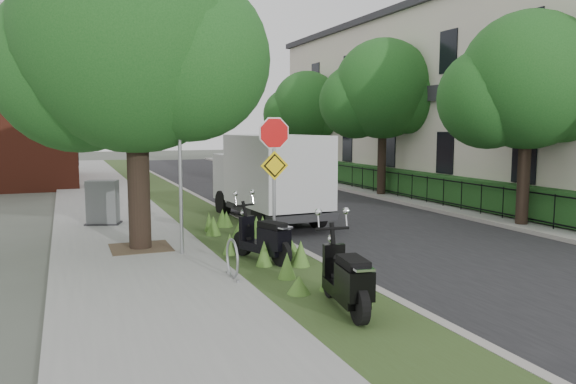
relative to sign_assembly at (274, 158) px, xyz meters
name	(u,v)px	position (x,y,z in m)	size (l,w,h in m)	color
ground	(343,264)	(1.40, -0.58, -2.33)	(120.00, 120.00, 0.00)	#4C5147
sidewalk_near	(108,210)	(-2.85, 9.42, -2.27)	(3.50, 60.00, 0.12)	gray
verge	(184,206)	(-0.10, 9.42, -2.27)	(2.00, 60.00, 0.12)	#35471E
kerb_near	(211,204)	(0.90, 9.42, -2.26)	(0.20, 60.00, 0.13)	#9E9991
road	(295,201)	(4.40, 9.42, -2.32)	(7.00, 60.00, 0.01)	black
kerb_far	(371,196)	(7.90, 9.42, -2.26)	(0.20, 60.00, 0.13)	#9E9991
footpath_far	(405,194)	(9.60, 9.42, -2.27)	(3.20, 60.00, 0.12)	gray
street_tree_main	(131,48)	(-2.68, 2.28, 2.48)	(6.21, 5.54, 7.66)	black
bare_post	(180,166)	(-1.80, 1.22, -0.21)	(0.08, 0.08, 4.00)	#A5A8AD
bike_hoop	(232,258)	(-1.30, -1.18, -1.83)	(0.06, 0.78, 0.77)	#A5A8AD
sign_assembly	(274,158)	(0.00, 0.00, 0.00)	(0.94, 0.08, 3.22)	#A5A8AD
fence_far	(385,181)	(8.60, 9.42, -1.66)	(0.04, 24.00, 1.00)	black
hedge_far	(399,180)	(9.30, 9.42, -1.66)	(1.00, 24.00, 1.10)	#1D4117
terrace_houses	(469,101)	(12.89, 9.42, 1.83)	(7.40, 26.40, 8.20)	beige
far_tree_a	(525,88)	(8.34, 1.46, 1.80)	(4.60, 4.10, 6.22)	black
far_tree_b	(381,94)	(8.34, 9.46, 2.04)	(4.83, 4.31, 6.56)	black
far_tree_c	(306,109)	(8.34, 17.46, 1.63)	(4.37, 3.89, 5.93)	black
scooter_near	(349,286)	(-0.22, -3.89, -1.75)	(0.58, 1.95, 0.93)	black
scooter_far	(267,242)	(-0.27, -0.28, -1.77)	(0.82, 1.80, 0.89)	black
box_truck	(270,174)	(1.70, 4.97, -0.80)	(2.37, 5.31, 2.34)	#262628
utility_cabinet	(103,203)	(-3.21, 5.99, -1.58)	(1.13, 0.92, 1.30)	#262628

